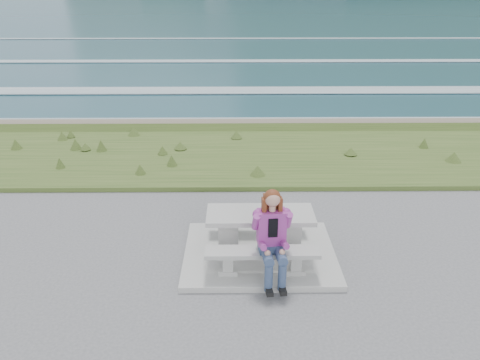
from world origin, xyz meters
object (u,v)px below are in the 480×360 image
object	(u,v)px
picnic_table	(260,222)
bench_seaward	(258,215)
bench_landward	(262,256)
seated_woman	(273,250)

from	to	relation	value
picnic_table	bench_seaward	bearing A→B (deg)	90.00
bench_landward	bench_seaward	xyz separation A→B (m)	(0.00, 1.40, 0.00)
picnic_table	bench_landward	bearing A→B (deg)	-90.00
bench_landward	bench_seaward	distance (m)	1.40
picnic_table	bench_landward	world-z (taller)	picnic_table
bench_seaward	seated_woman	distance (m)	1.56
picnic_table	seated_woman	world-z (taller)	seated_woman
picnic_table	seated_woman	size ratio (longest dim) A/B	1.22
picnic_table	seated_woman	xyz separation A→B (m)	(0.15, -0.84, -0.04)
seated_woman	bench_landward	bearing A→B (deg)	131.22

